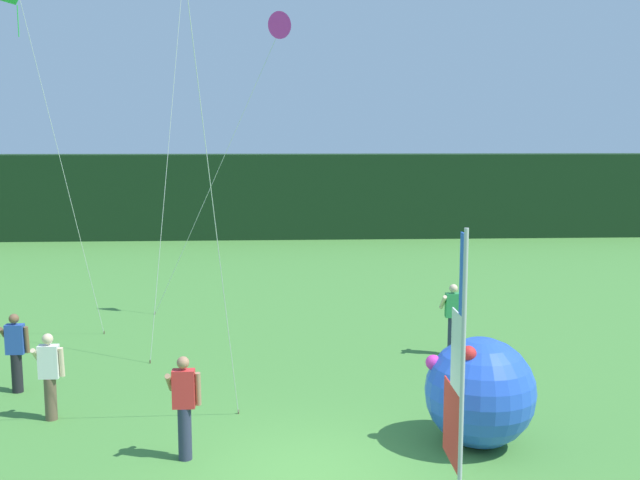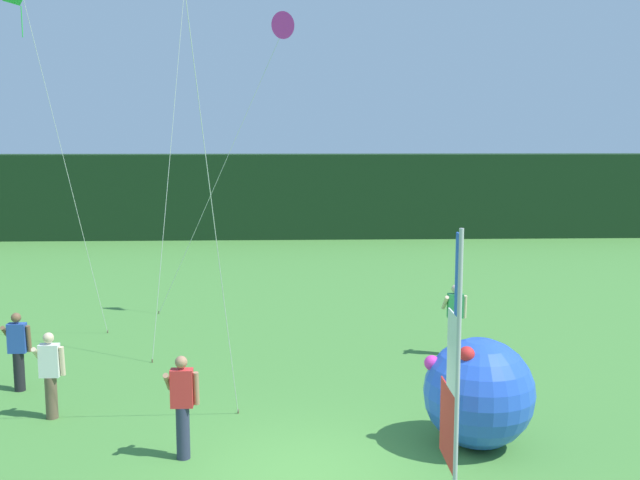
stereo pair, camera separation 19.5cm
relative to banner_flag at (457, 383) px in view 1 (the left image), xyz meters
The scene contains 10 objects.
ground_plane 3.07m from the banner_flag, 142.81° to the left, with size 120.00×120.00×0.00m, color #478438.
distant_treeline 28.88m from the banner_flag, 93.75° to the left, with size 80.00×2.40×4.26m, color black.
banner_flag is the anchor object (origin of this frame).
person_near_banner 4.58m from the banner_flag, 151.31° to the left, with size 0.55×0.48×1.72m.
person_mid_field 7.92m from the banner_flag, 77.11° to the left, with size 0.55×0.48×1.73m.
person_far_left 7.79m from the banner_flag, 148.83° to the left, with size 0.55×0.48×1.64m.
person_far_right 9.59m from the banner_flag, 144.37° to the left, with size 0.55×0.48×1.64m.
inflatable_balloon 2.82m from the banner_flag, 67.64° to the left, with size 1.87×1.87×1.87m.
kite_green_diamond_1 13.40m from the banner_flag, 133.97° to the left, with size 1.62×1.97×9.03m.
kite_magenta_delta_3 12.86m from the banner_flag, 101.63° to the left, with size 4.20×1.46×8.52m.
Camera 1 is at (-0.46, -10.92, 5.23)m, focal length 41.91 mm.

